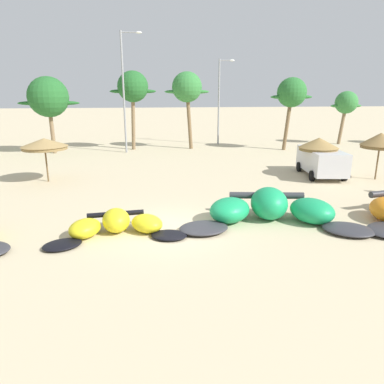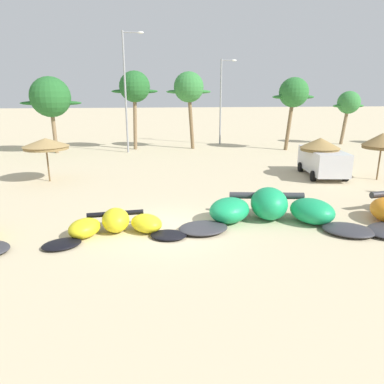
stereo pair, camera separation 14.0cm
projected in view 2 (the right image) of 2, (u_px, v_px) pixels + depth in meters
ground_plane at (171, 228)px, 15.04m from camera, size 260.00×260.00×0.00m
kite_left at (116, 225)px, 14.36m from camera, size 5.75×2.87×0.97m
kite_left_of_center at (271, 210)px, 15.66m from camera, size 8.30×4.54×1.43m
beach_umbrella_near_van at (46, 144)px, 22.45m from camera, size 2.88×2.88×2.79m
beach_umbrella_middle at (320, 144)px, 23.85m from camera, size 2.64×2.64×2.64m
beach_umbrella_near_palms at (382, 141)px, 22.79m from camera, size 2.45×2.45×3.07m
parked_van at (322, 160)px, 24.31m from camera, size 2.83×4.96×1.84m
palm_left at (50, 97)px, 32.54m from camera, size 5.49×3.66×7.02m
palm_left_of_gap at (135, 88)px, 34.57m from camera, size 4.49×2.99×7.64m
palm_center_left at (189, 88)px, 34.98m from camera, size 4.44×2.96×7.58m
palm_center_right at (294, 93)px, 34.36m from camera, size 4.27×2.85×7.01m
palm_right_of_gap at (349, 103)px, 38.66m from camera, size 3.63×2.42×5.76m
lamppost_west_center at (127, 88)px, 32.74m from camera, size 1.97×0.24×10.88m
lamppost_east_center at (222, 98)px, 38.44m from camera, size 1.72×0.24×9.01m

